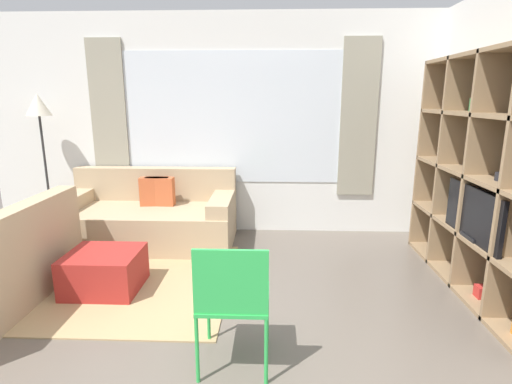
{
  "coord_description": "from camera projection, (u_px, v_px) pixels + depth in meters",
  "views": [
    {
      "loc": [
        0.5,
        -1.85,
        1.7
      ],
      "look_at": [
        0.35,
        1.73,
        0.85
      ],
      "focal_mm": 28.0,
      "sensor_mm": 36.0,
      "label": 1
    }
  ],
  "objects": [
    {
      "name": "folding_chair",
      "position": [
        233.0,
        295.0,
        2.45
      ],
      "size": [
        0.44,
        0.46,
        0.86
      ],
      "rotation": [
        0.0,
        0.0,
        3.14
      ],
      "color": "green",
      "rests_on": "ground_plane"
    },
    {
      "name": "floor_lamp",
      "position": [
        39.0,
        117.0,
        4.75
      ],
      "size": [
        0.29,
        0.29,
        1.75
      ],
      "color": "black",
      "rests_on": "ground_plane"
    },
    {
      "name": "ottoman",
      "position": [
        105.0,
        271.0,
        3.58
      ],
      "size": [
        0.63,
        0.57,
        0.36
      ],
      "color": "#A82823",
      "rests_on": "ground_plane"
    },
    {
      "name": "shelving_unit",
      "position": [
        488.0,
        179.0,
        3.41
      ],
      "size": [
        0.37,
        2.27,
        2.08
      ],
      "color": "#232328",
      "rests_on": "ground_plane"
    },
    {
      "name": "area_rug",
      "position": [
        87.0,
        281.0,
        3.79
      ],
      "size": [
        2.73,
        1.86,
        0.01
      ],
      "primitive_type": "cube",
      "color": "tan",
      "rests_on": "ground_plane"
    },
    {
      "name": "couch_main",
      "position": [
        149.0,
        218.0,
        4.76
      ],
      "size": [
        2.01,
        0.99,
        0.85
      ],
      "color": "tan",
      "rests_on": "ground_plane"
    },
    {
      "name": "wall_back",
      "position": [
        233.0,
        126.0,
        4.99
      ],
      "size": [
        6.2,
        0.11,
        2.7
      ],
      "color": "white",
      "rests_on": "ground_plane"
    }
  ]
}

